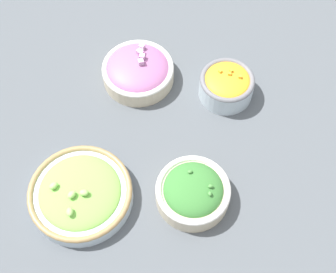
{
  "coord_description": "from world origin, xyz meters",
  "views": [
    {
      "loc": [
        -0.46,
        -0.16,
        0.88
      ],
      "look_at": [
        0.0,
        0.0,
        0.03
      ],
      "focal_mm": 50.0,
      "sensor_mm": 36.0,
      "label": 1
    }
  ],
  "objects_px": {
    "bowl_broccoli": "(193,192)",
    "bowl_red_onion": "(138,71)",
    "bowl_lettuce": "(80,193)",
    "bowl_squash": "(227,85)"
  },
  "relations": [
    {
      "from": "bowl_red_onion",
      "to": "bowl_squash",
      "type": "height_order",
      "value": "same"
    },
    {
      "from": "bowl_lettuce",
      "to": "bowl_red_onion",
      "type": "relative_size",
      "value": 1.26
    },
    {
      "from": "bowl_lettuce",
      "to": "bowl_squash",
      "type": "distance_m",
      "value": 0.4
    },
    {
      "from": "bowl_lettuce",
      "to": "bowl_red_onion",
      "type": "height_order",
      "value": "bowl_red_onion"
    },
    {
      "from": "bowl_red_onion",
      "to": "bowl_squash",
      "type": "relative_size",
      "value": 1.35
    },
    {
      "from": "bowl_lettuce",
      "to": "bowl_red_onion",
      "type": "distance_m",
      "value": 0.32
    },
    {
      "from": "bowl_broccoli",
      "to": "bowl_red_onion",
      "type": "bearing_deg",
      "value": 40.99
    },
    {
      "from": "bowl_red_onion",
      "to": "bowl_squash",
      "type": "bearing_deg",
      "value": -82.7
    },
    {
      "from": "bowl_broccoli",
      "to": "bowl_squash",
      "type": "bearing_deg",
      "value": 1.89
    },
    {
      "from": "bowl_lettuce",
      "to": "bowl_squash",
      "type": "relative_size",
      "value": 1.7
    }
  ]
}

